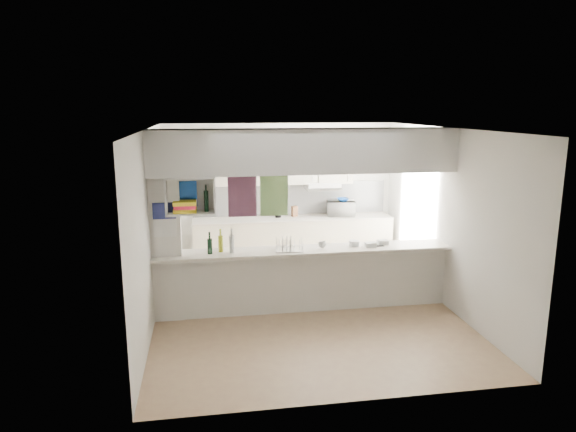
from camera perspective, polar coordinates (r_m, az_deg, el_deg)
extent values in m
plane|color=#9B765A|center=(7.57, 1.80, -10.39)|extent=(4.80, 4.80, 0.00)
plane|color=white|center=(7.00, 1.94, 9.69)|extent=(4.80, 4.80, 0.00)
plane|color=silver|center=(9.49, -0.92, 2.42)|extent=(4.20, 0.00, 4.20)
plane|color=silver|center=(7.08, -15.06, -1.33)|extent=(0.00, 4.80, 4.80)
plane|color=silver|center=(7.84, 17.10, -0.17)|extent=(0.00, 4.80, 4.80)
cube|color=silver|center=(7.41, 1.82, -7.25)|extent=(4.20, 0.15, 0.88)
cube|color=beige|center=(7.27, 1.85, -3.82)|extent=(4.20, 0.50, 0.04)
cube|color=white|center=(7.02, 1.92, 7.24)|extent=(4.20, 0.50, 0.60)
cube|color=silver|center=(7.06, -13.44, -1.28)|extent=(0.40, 0.18, 2.60)
cube|color=#191E4C|center=(6.92, -13.60, 0.56)|extent=(0.30, 0.01, 0.22)
cube|color=white|center=(6.97, -13.50, -1.29)|extent=(0.30, 0.01, 0.24)
cube|color=#30152C|center=(7.20, -5.11, 2.35)|extent=(0.40, 0.02, 0.62)
cube|color=#1C806E|center=(7.25, -1.56, 2.45)|extent=(0.40, 0.02, 0.62)
cube|color=white|center=(6.90, -10.69, 0.35)|extent=(0.65, 0.35, 0.02)
cube|color=white|center=(6.82, -10.84, 4.25)|extent=(0.65, 0.35, 0.02)
cube|color=white|center=(7.02, -10.74, 2.51)|extent=(0.65, 0.02, 0.50)
cube|color=white|center=(6.87, -13.37, 2.20)|extent=(0.02, 0.35, 0.50)
cube|color=white|center=(6.86, -8.15, 2.38)|extent=(0.02, 0.35, 0.50)
cube|color=gold|center=(6.90, -11.36, 0.63)|extent=(0.30, 0.24, 0.05)
cube|color=red|center=(6.89, -11.38, 1.04)|extent=(0.28, 0.22, 0.05)
cube|color=gold|center=(6.88, -11.40, 1.44)|extent=(0.30, 0.24, 0.05)
cube|color=navy|center=(6.98, -11.15, 2.45)|extent=(0.26, 0.02, 0.34)
cylinder|color=black|center=(6.87, -9.07, 1.65)|extent=(0.06, 0.06, 0.28)
cube|color=beige|center=(9.42, 0.57, -2.96)|extent=(3.60, 0.60, 0.90)
cube|color=beige|center=(9.31, 0.57, -0.25)|extent=(3.60, 0.63, 0.03)
cube|color=silver|center=(9.52, 0.28, 1.96)|extent=(3.60, 0.03, 0.60)
cube|color=beige|center=(9.25, -0.78, 5.79)|extent=(2.62, 0.34, 0.72)
cube|color=white|center=(9.37, 3.84, 3.38)|extent=(0.60, 0.46, 0.12)
cube|color=silver|center=(9.15, 4.16, 2.95)|extent=(0.60, 0.02, 0.05)
imported|color=white|center=(9.49, 5.92, 0.86)|extent=(0.54, 0.41, 0.28)
imported|color=navy|center=(9.44, 6.11, 1.82)|extent=(0.22, 0.22, 0.05)
cube|color=silver|center=(7.21, 0.15, -3.73)|extent=(0.41, 0.33, 0.01)
cylinder|color=white|center=(7.18, -0.61, -2.95)|extent=(0.04, 0.19, 0.19)
cylinder|color=white|center=(7.18, -0.15, -2.94)|extent=(0.04, 0.19, 0.19)
cylinder|color=white|center=(7.18, 0.31, -2.94)|extent=(0.04, 0.19, 0.19)
imported|color=white|center=(7.28, 3.82, -3.18)|extent=(0.14, 0.14, 0.09)
cylinder|color=black|center=(7.08, -8.68, -3.35)|extent=(0.07, 0.07, 0.21)
cylinder|color=black|center=(7.04, -8.72, -2.15)|extent=(0.03, 0.03, 0.10)
cylinder|color=#8F9919|center=(7.15, -7.49, -3.08)|extent=(0.07, 0.07, 0.23)
cylinder|color=#8F9919|center=(7.11, -7.53, -1.83)|extent=(0.03, 0.03, 0.10)
cylinder|color=silver|center=(7.08, -6.26, -3.15)|extent=(0.07, 0.07, 0.24)
cylinder|color=silver|center=(7.04, -6.29, -1.82)|extent=(0.03, 0.03, 0.10)
cylinder|color=silver|center=(7.48, 7.35, -3.01)|extent=(0.15, 0.15, 0.08)
cube|color=silver|center=(7.45, 9.17, -3.17)|extent=(0.15, 0.11, 0.06)
cube|color=silver|center=(7.61, 10.48, -2.89)|extent=(0.15, 0.11, 0.06)
cube|color=black|center=(7.53, 10.06, -3.26)|extent=(0.14, 0.07, 0.01)
cylinder|color=black|center=(9.30, -1.10, 0.31)|extent=(0.11, 0.11, 0.15)
cube|color=#4F301B|center=(9.37, 0.72, 0.53)|extent=(0.12, 0.11, 0.19)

